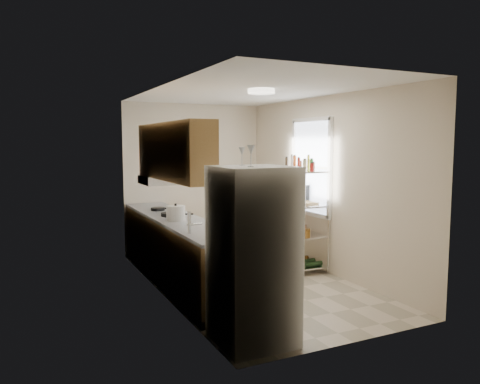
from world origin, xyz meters
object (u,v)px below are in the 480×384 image
object	(u,v)px
rice_cooker	(176,213)
frying_pan_large	(171,214)
cutting_board	(302,203)
refrigerator	(253,256)
espresso_machine	(301,192)

from	to	relation	value
rice_cooker	frying_pan_large	distance (m)	0.41
rice_cooker	cutting_board	distance (m)	1.98
rice_cooker	frying_pan_large	bearing A→B (deg)	81.51
refrigerator	espresso_machine	bearing A→B (deg)	48.13
cutting_board	refrigerator	bearing A→B (deg)	-132.97
rice_cooker	frying_pan_large	xyz separation A→B (m)	(0.06, 0.40, -0.08)
cutting_board	espresso_machine	size ratio (longest dim) A/B	1.50
refrigerator	cutting_board	distance (m)	2.73
rice_cooker	frying_pan_large	world-z (taller)	rice_cooker
rice_cooker	cutting_board	world-z (taller)	rice_cooker
cutting_board	espresso_machine	bearing A→B (deg)	61.17
frying_pan_large	espresso_machine	distance (m)	2.05
refrigerator	espresso_machine	xyz separation A→B (m)	(1.97, 2.20, 0.30)
frying_pan_large	espresso_machine	size ratio (longest dim) A/B	0.97
cutting_board	espresso_machine	distance (m)	0.27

